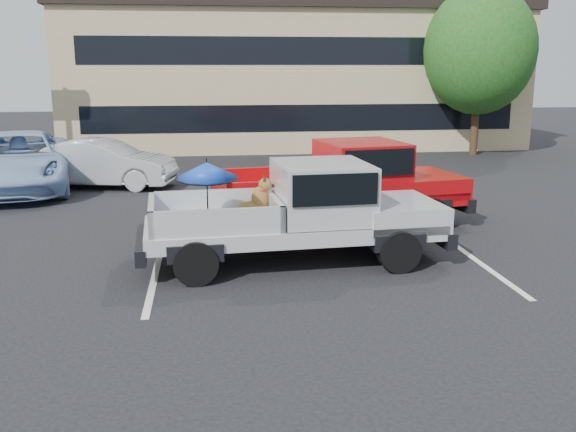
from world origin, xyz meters
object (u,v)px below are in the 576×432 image
object	(u,v)px
silver_sedan	(102,163)
red_pickup	(354,181)
tree_back	(360,50)
silver_pickup	(309,207)
tree_right	(480,50)
blue_suv	(18,162)

from	to	relation	value
silver_sedan	red_pickup	bearing A→B (deg)	-119.24
red_pickup	silver_sedan	distance (m)	8.67
tree_back	silver_sedan	distance (m)	18.03
silver_pickup	red_pickup	world-z (taller)	silver_pickup
tree_back	red_pickup	world-z (taller)	tree_back
silver_pickup	tree_back	bearing A→B (deg)	70.43
tree_right	blue_suv	bearing A→B (deg)	-160.59
tree_back	silver_pickup	world-z (taller)	tree_back
tree_right	silver_pickup	bearing A→B (deg)	-123.29
silver_pickup	silver_sedan	xyz separation A→B (m)	(-5.01, 8.34, -0.33)
blue_suv	tree_right	bearing A→B (deg)	9.29
silver_pickup	red_pickup	distance (m)	2.93
tree_back	silver_sedan	bearing A→B (deg)	-129.36
tree_right	silver_sedan	world-z (taller)	tree_right
tree_right	silver_pickup	size ratio (longest dim) A/B	1.17
tree_back	silver_pickup	distance (m)	23.08
red_pickup	blue_suv	world-z (taller)	red_pickup
red_pickup	blue_suv	xyz separation A→B (m)	(-8.81, 5.60, -0.21)
silver_pickup	tree_right	bearing A→B (deg)	52.85
red_pickup	tree_back	bearing A→B (deg)	66.86
tree_right	red_pickup	size ratio (longest dim) A/B	1.10
tree_back	blue_suv	size ratio (longest dim) A/B	1.15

